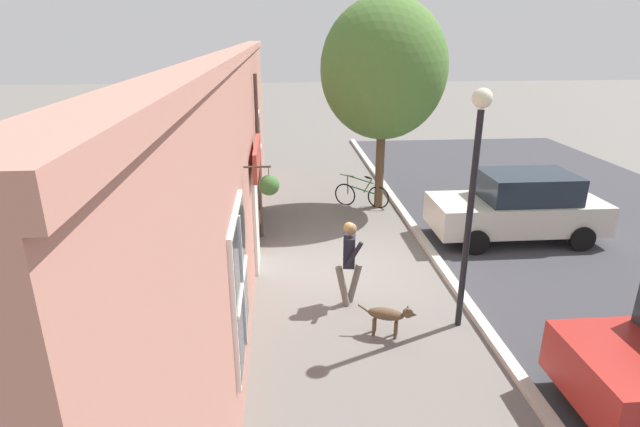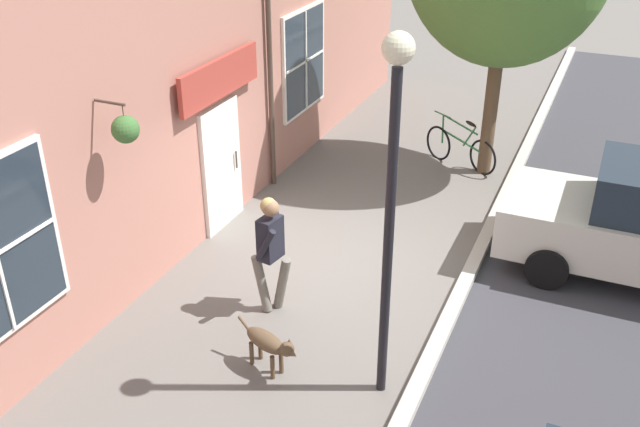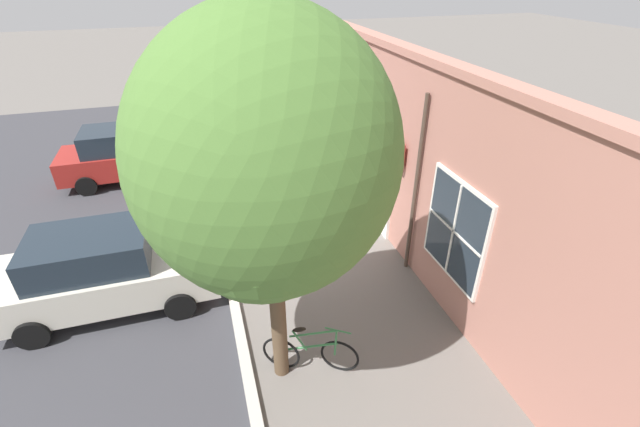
% 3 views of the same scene
% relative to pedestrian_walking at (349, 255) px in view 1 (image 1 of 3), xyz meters
% --- Properties ---
extents(ground_plane, '(90.00, 90.00, 0.00)m').
position_rel_pedestrian_walking_xyz_m(ground_plane, '(0.32, 1.50, -1.04)').
color(ground_plane, '#66605B').
extents(curb_and_road, '(10.10, 28.00, 0.12)m').
position_rel_pedestrian_walking_xyz_m(curb_and_road, '(6.16, 1.50, -1.02)').
color(curb_and_road, '#B2ADA3').
rests_on(curb_and_road, ground_plane).
extents(storefront_facade, '(0.95, 18.00, 4.77)m').
position_rel_pedestrian_walking_xyz_m(storefront_facade, '(-2.02, 1.49, 1.35)').
color(storefront_facade, '#B27566').
rests_on(storefront_facade, ground_plane).
extents(pedestrian_walking, '(0.57, 0.60, 1.72)m').
position_rel_pedestrian_walking_xyz_m(pedestrian_walking, '(0.00, 0.00, 0.00)').
color(pedestrian_walking, '#6B665B').
rests_on(pedestrian_walking, ground_plane).
extents(dog_on_leash, '(1.00, 0.45, 0.63)m').
position_rel_pedestrian_walking_xyz_m(dog_on_leash, '(0.55, -1.17, -0.62)').
color(dog_on_leash, brown).
rests_on(dog_on_leash, ground_plane).
extents(street_tree_by_curb, '(3.58, 3.23, 6.06)m').
position_rel_pedestrian_walking_xyz_m(street_tree_by_curb, '(1.75, 5.76, 2.89)').
color(street_tree_by_curb, brown).
rests_on(street_tree_by_curb, ground_plane).
extents(leaning_bicycle, '(1.58, 0.80, 1.01)m').
position_rel_pedestrian_walking_xyz_m(leaning_bicycle, '(1.20, 5.80, -0.66)').
color(leaning_bicycle, black).
rests_on(leaning_bicycle, ground_plane).
extents(parked_car_mid_block, '(4.30, 1.94, 1.75)m').
position_rel_pedestrian_walking_xyz_m(parked_car_mid_block, '(4.77, 2.94, -0.16)').
color(parked_car_mid_block, beige).
rests_on(parked_car_mid_block, ground_plane).
extents(street_lamp, '(0.32, 0.32, 4.25)m').
position_rel_pedestrian_walking_xyz_m(street_lamp, '(1.91, -0.93, 1.79)').
color(street_lamp, black).
rests_on(street_lamp, ground_plane).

